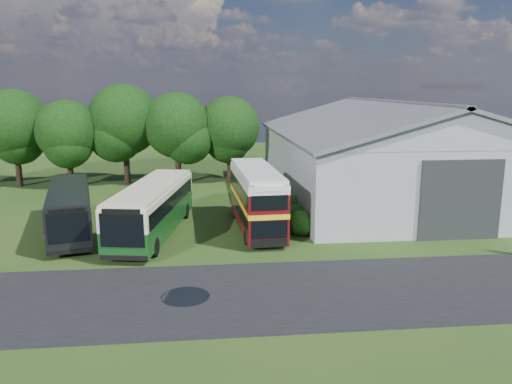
{
  "coord_description": "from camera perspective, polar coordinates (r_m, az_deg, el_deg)",
  "views": [
    {
      "loc": [
        -0.54,
        -24.22,
        9.28
      ],
      "look_at": [
        2.87,
        8.0,
        2.43
      ],
      "focal_mm": 35.0,
      "sensor_mm": 36.0,
      "label": 1
    }
  ],
  "objects": [
    {
      "name": "bus_green_single",
      "position": [
        32.33,
        -11.7,
        -1.81
      ],
      "size": [
        4.75,
        12.1,
        3.25
      ],
      "rotation": [
        0.0,
        0.0,
        -0.18
      ],
      "color": "black",
      "rests_on": "ground"
    },
    {
      "name": "tree_mid",
      "position": [
        49.68,
        -14.82,
        7.98
      ],
      "size": [
        6.8,
        6.8,
        9.6
      ],
      "color": "black",
      "rests_on": "ground"
    },
    {
      "name": "storage_shed",
      "position": [
        43.4,
        15.03,
        4.77
      ],
      "size": [
        18.8,
        24.8,
        8.15
      ],
      "color": "gray",
      "rests_on": "ground"
    },
    {
      "name": "bus_maroon_double",
      "position": [
        32.75,
        0.05,
        -0.81
      ],
      "size": [
        2.89,
        9.67,
        4.11
      ],
      "rotation": [
        0.0,
        0.0,
        0.05
      ],
      "color": "black",
      "rests_on": "ground"
    },
    {
      "name": "shrub_back",
      "position": [
        35.98,
        4.0,
        -3.03
      ],
      "size": [
        1.8,
        1.8,
        1.8
      ],
      "primitive_type": "sphere",
      "color": "#194714",
      "rests_on": "ground"
    },
    {
      "name": "bus_dark_single",
      "position": [
        34.16,
        -20.52,
        -1.85
      ],
      "size": [
        4.91,
        11.08,
        2.98
      ],
      "rotation": [
        0.0,
        0.0,
        0.23
      ],
      "color": "black",
      "rests_on": "ground"
    },
    {
      "name": "tree_right_a",
      "position": [
        48.21,
        -9.03,
        7.52
      ],
      "size": [
        6.26,
        6.26,
        8.83
      ],
      "color": "black",
      "rests_on": "ground"
    },
    {
      "name": "ground",
      "position": [
        25.94,
        -4.5,
        -9.06
      ],
      "size": [
        120.0,
        120.0,
        0.0
      ],
      "primitive_type": "plane",
      "color": "#1D3C13",
      "rests_on": "ground"
    },
    {
      "name": "tree_left_b",
      "position": [
        49.48,
        -20.75,
        6.51
      ],
      "size": [
        5.78,
        5.78,
        8.16
      ],
      "color": "black",
      "rests_on": "ground"
    },
    {
      "name": "tree_left_a",
      "position": [
        51.86,
        -25.91,
        6.99
      ],
      "size": [
        6.46,
        6.46,
        9.12
      ],
      "color": "black",
      "rests_on": "ground"
    },
    {
      "name": "puddle",
      "position": [
        23.18,
        -8.08,
        -11.79
      ],
      "size": [
        2.2,
        2.2,
        0.01
      ],
      "primitive_type": "cylinder",
      "color": "black",
      "rests_on": "ground"
    },
    {
      "name": "shrub_mid",
      "position": [
        34.09,
        4.58,
        -3.9
      ],
      "size": [
        1.6,
        1.6,
        1.6
      ],
      "primitive_type": "sphere",
      "color": "#194714",
      "rests_on": "ground"
    },
    {
      "name": "shrub_front",
      "position": [
        32.2,
        5.23,
        -4.86
      ],
      "size": [
        1.7,
        1.7,
        1.7
      ],
      "primitive_type": "sphere",
      "color": "#194714",
      "rests_on": "ground"
    },
    {
      "name": "asphalt_road",
      "position": [
        23.43,
        3.21,
        -11.42
      ],
      "size": [
        60.0,
        8.0,
        0.02
      ],
      "primitive_type": "cube",
      "color": "black",
      "rests_on": "ground"
    },
    {
      "name": "tree_right_b",
      "position": [
        49.03,
        -3.08,
        7.43
      ],
      "size": [
        5.98,
        5.98,
        8.45
      ],
      "color": "black",
      "rests_on": "ground"
    }
  ]
}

